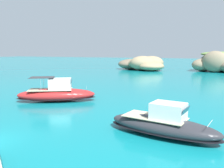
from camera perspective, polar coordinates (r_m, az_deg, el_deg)
name	(u,v)px	position (r m, az deg, el deg)	size (l,w,h in m)	color
islet_large	(220,62)	(80.03, 24.92, 4.87)	(18.08, 18.18, 6.33)	#756651
islet_small	(144,64)	(79.20, 7.70, 4.92)	(18.49, 15.31, 4.71)	#9E8966
motorboat_red	(57,94)	(30.13, -13.31, -2.29)	(9.91, 7.51, 3.06)	red
motorboat_charcoal	(163,125)	(17.99, 12.32, -9.66)	(8.88, 3.85, 2.53)	#2D2D33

